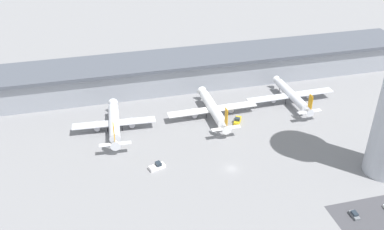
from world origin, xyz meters
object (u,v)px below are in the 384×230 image
airplane_gate_alpha (114,123)px  airplane_gate_charlie (292,95)px  airplane_gate_bravo (213,109)px  service_truck_fuel (157,167)px  car_white_wagon (354,215)px  service_truck_catering (237,121)px

airplane_gate_alpha → airplane_gate_charlie: size_ratio=0.83×
airplane_gate_bravo → service_truck_fuel: 41.58m
airplane_gate_charlie → service_truck_fuel: airplane_gate_charlie is taller
airplane_gate_bravo → airplane_gate_charlie: airplane_gate_bravo is taller
airplane_gate_bravo → car_white_wagon: airplane_gate_bravo is taller
airplane_gate_charlie → airplane_gate_alpha: bearing=-177.3°
car_white_wagon → service_truck_fuel: bearing=144.9°
airplane_gate_bravo → airplane_gate_charlie: bearing=4.6°
airplane_gate_alpha → car_white_wagon: bearing=-44.9°
airplane_gate_alpha → service_truck_fuel: airplane_gate_alpha is taller
service_truck_catering → airplane_gate_bravo: bearing=143.6°
service_truck_fuel → airplane_gate_charlie: bearing=25.6°
service_truck_catering → car_white_wagon: service_truck_catering is taller
service_truck_catering → service_truck_fuel: (-38.34, -22.60, -0.00)m
service_truck_fuel → car_white_wagon: (55.03, -38.73, -0.24)m
airplane_gate_alpha → car_white_wagon: 95.16m
airplane_gate_bravo → service_truck_fuel: (-29.49, -29.13, -3.29)m
airplane_gate_alpha → airplane_gate_bravo: size_ratio=0.87×
airplane_gate_alpha → service_truck_catering: 51.15m
airplane_gate_alpha → service_truck_fuel: (12.38, -28.35, -3.22)m
airplane_gate_charlie → car_white_wagon: (-12.21, -70.89, -3.69)m
service_truck_fuel → car_white_wagon: 67.29m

